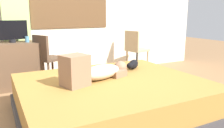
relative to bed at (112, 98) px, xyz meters
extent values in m
plane|color=olive|center=(-0.02, -0.15, -0.21)|extent=(16.00, 16.00, 0.00)
cube|color=beige|center=(-0.02, 2.10, 1.24)|extent=(6.40, 0.12, 2.90)
cube|color=brown|center=(0.17, 2.03, 1.24)|extent=(1.48, 0.02, 1.05)
cube|color=white|center=(0.17, 2.03, 1.24)|extent=(1.40, 0.02, 0.97)
cube|color=#38383D|center=(0.00, 0.00, -0.14)|extent=(2.13, 1.82, 0.14)
cube|color=olive|center=(0.00, 0.00, 0.07)|extent=(2.07, 1.77, 0.29)
ellipsoid|color=#CCB299|center=(-0.09, 0.13, 0.30)|extent=(0.61, 0.42, 0.17)
sphere|color=#8C664C|center=(0.24, 0.23, 0.30)|extent=(0.17, 0.17, 0.17)
cube|color=#8C664C|center=(-0.45, 0.01, 0.39)|extent=(0.32, 0.31, 0.34)
cube|color=#8C664C|center=(0.12, 0.19, 0.26)|extent=(0.28, 0.33, 0.08)
ellipsoid|color=black|center=(0.54, 0.39, 0.28)|extent=(0.27, 0.25, 0.13)
sphere|color=black|center=(0.42, 0.29, 0.29)|extent=(0.08, 0.08, 0.08)
cylinder|color=black|center=(0.66, 0.48, 0.35)|extent=(0.03, 0.03, 0.16)
cube|color=brown|center=(-0.95, 1.70, 0.16)|extent=(0.90, 0.56, 0.74)
cylinder|color=black|center=(-0.92, 1.70, 0.56)|extent=(0.10, 0.10, 0.05)
cube|color=black|center=(-0.92, 1.70, 0.73)|extent=(0.48, 0.08, 0.30)
cylinder|color=teal|center=(-0.70, 1.63, 0.58)|extent=(0.07, 0.07, 0.09)
cylinder|color=#4C3828|center=(-0.30, 1.72, 0.01)|extent=(0.04, 0.04, 0.44)
cylinder|color=#4C3828|center=(-0.18, 1.44, 0.01)|extent=(0.04, 0.04, 0.44)
cylinder|color=#4C3828|center=(-0.58, 1.59, 0.01)|extent=(0.04, 0.04, 0.44)
cylinder|color=#4C3828|center=(-0.46, 1.32, 0.01)|extent=(0.04, 0.04, 0.44)
cube|color=#4C3828|center=(-0.38, 1.52, 0.25)|extent=(0.50, 0.50, 0.04)
cube|color=#4C3828|center=(-0.54, 1.45, 0.46)|extent=(0.19, 0.36, 0.38)
cylinder|color=tan|center=(1.56, 1.82, 0.01)|extent=(0.04, 0.04, 0.44)
cylinder|color=tan|center=(1.62, 1.52, 0.01)|extent=(0.04, 0.04, 0.44)
cylinder|color=tan|center=(1.26, 1.75, 0.01)|extent=(0.04, 0.04, 0.44)
cylinder|color=tan|center=(1.33, 1.45, 0.01)|extent=(0.04, 0.04, 0.44)
cube|color=tan|center=(1.44, 1.63, 0.25)|extent=(0.45, 0.45, 0.04)
cube|color=tan|center=(1.28, 1.60, 0.46)|extent=(0.12, 0.38, 0.38)
cube|color=#ADCC75|center=(-0.81, 1.98, 1.00)|extent=(0.44, 0.06, 2.42)
camera|label=1|loc=(-1.19, -2.28, 0.98)|focal=36.66mm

